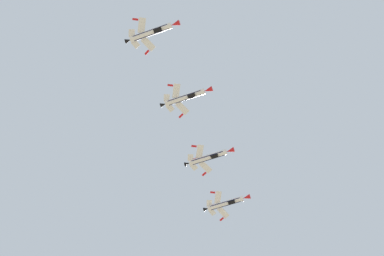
{
  "coord_description": "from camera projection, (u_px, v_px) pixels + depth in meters",
  "views": [
    {
      "loc": [
        -1.01,
        -1.07,
        1.53
      ],
      "look_at": [
        -28.99,
        78.89,
        144.02
      ],
      "focal_mm": 52.36,
      "sensor_mm": 36.0,
      "label": 1
    }
  ],
  "objects": [
    {
      "name": "fighter_jet_lead",
      "position": [
        226.0,
        203.0,
        181.84
      ],
      "size": [
        15.92,
        9.98,
        5.02
      ],
      "rotation": [
        0.0,
        -0.4,
        4.7
      ],
      "color": "white"
    },
    {
      "name": "fighter_jet_left_wing",
      "position": [
        209.0,
        157.0,
        169.95
      ],
      "size": [
        15.92,
        10.36,
        4.55
      ],
      "rotation": [
        0.0,
        -0.27,
        4.7
      ],
      "color": "white"
    },
    {
      "name": "fighter_jet_right_wing",
      "position": [
        186.0,
        97.0,
        161.35
      ],
      "size": [
        15.92,
        10.18,
        4.8
      ],
      "rotation": [
        0.0,
        -0.33,
        4.7
      ],
      "color": "white"
    },
    {
      "name": "fighter_jet_left_outer",
      "position": [
        152.0,
        32.0,
        152.28
      ],
      "size": [
        15.92,
        10.14,
        4.85
      ],
      "rotation": [
        0.0,
        -0.35,
        4.7
      ],
      "color": "white"
    }
  ]
}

